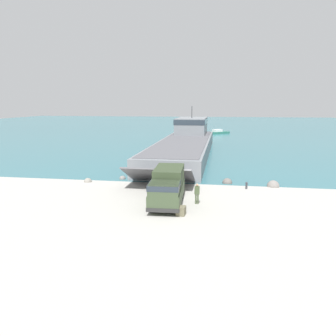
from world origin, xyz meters
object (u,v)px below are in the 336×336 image
military_truck (168,186)px  cargo_crate (181,211)px  moored_boat_a (216,132)px  soldier_on_ramp (197,192)px  mooring_bollard (247,185)px  landing_craft (186,141)px

military_truck → cargo_crate: bearing=25.3°
moored_boat_a → cargo_crate: bearing=140.0°
soldier_on_ramp → cargo_crate: 3.33m
mooring_bollard → cargo_crate: (-5.72, -8.98, -0.05)m
landing_craft → mooring_bollard: bearing=-69.6°
military_truck → moored_boat_a: 67.93m
soldier_on_ramp → mooring_bollard: 7.56m
landing_craft → soldier_on_ramp: landing_craft is taller
soldier_on_ramp → moored_boat_a: soldier_on_ramp is taller
moored_boat_a → landing_craft: bearing=134.3°
soldier_on_ramp → mooring_bollard: bearing=-43.5°
landing_craft → military_truck: 30.29m
military_truck → cargo_crate: military_truck is taller
soldier_on_ramp → cargo_crate: size_ratio=2.20×
landing_craft → cargo_crate: bearing=-84.3°
military_truck → moored_boat_a: size_ratio=0.87×
landing_craft → cargo_crate: landing_craft is taller
soldier_on_ramp → landing_craft: bearing=2.5°
moored_boat_a → military_truck: bearing=138.7°
military_truck → landing_craft: bearing=-179.8°
moored_boat_a → mooring_bollard: 61.82m
landing_craft → moored_boat_a: landing_craft is taller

